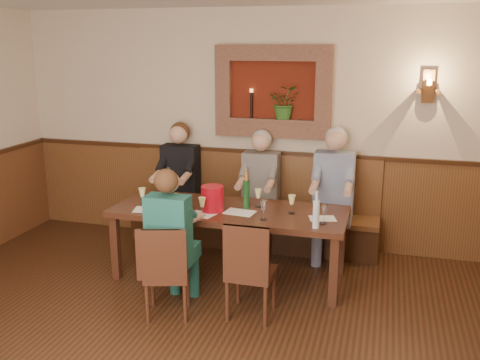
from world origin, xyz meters
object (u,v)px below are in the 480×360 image
Objects in this scene: person_bench_mid at (259,202)px; wine_bottle_green_b at (169,189)px; wine_bottle_green_a at (246,193)px; chair_near_left at (168,289)px; spittoon_bucket at (212,199)px; water_bottle at (316,213)px; chair_near_right at (251,289)px; bench at (252,219)px; person_bench_right at (332,205)px; person_chair_front at (173,251)px; person_bench_left at (178,193)px; dining_table at (229,216)px.

person_bench_mid reaches higher than wine_bottle_green_b.
chair_near_left is at bearing -114.56° from wine_bottle_green_a.
wine_bottle_green_a is (0.30, 0.18, 0.03)m from spittoon_bucket.
chair_near_left is at bearing -103.10° from person_bench_mid.
chair_near_right is at bearing -141.11° from water_bottle.
spittoon_bucket is at bearing -97.74° from bench.
person_bench_mid is at bearing 60.41° from chair_near_left.
person_bench_right reaches higher than person_bench_mid.
person_chair_front is at bearing -128.21° from person_bench_right.
person_bench_left is at bearing -179.92° from person_bench_mid.
dining_table is at bearing 119.60° from chair_near_right.
bench is 1.76m from person_chair_front.
bench is at bearing 126.03° from water_bottle.
wine_bottle_green_b is at bearing -74.21° from person_bench_left.
person_chair_front is 0.93m from wine_bottle_green_b.
chair_near_right is 1.72m from person_bench_right.
chair_near_right is 0.64× the size of person_bench_mid.
spittoon_bucket is at bearing -141.84° from dining_table.
wine_bottle_green_a is 0.98× the size of wine_bottle_green_b.
wine_bottle_green_b is 1.64m from water_bottle.
chair_near_left is at bearing -68.93° from wine_bottle_green_b.
chair_near_right is at bearing -79.03° from person_bench_mid.
wine_bottle_green_a is at bearing -136.37° from person_bench_right.
person_bench_left is 0.91m from wine_bottle_green_b.
dining_table is 2.74× the size of chair_near_left.
chair_near_left is 0.65× the size of person_chair_front.
chair_near_left is 1.29m from wine_bottle_green_a.
dining_table is 0.85m from person_bench_mid.
person_bench_right is (0.85, -0.00, 0.03)m from person_bench_mid.
wine_bottle_green_a is 0.83m from wine_bottle_green_b.
person_chair_front is at bearing -177.46° from chair_near_right.
person_bench_mid reaches higher than chair_near_right.
person_bench_right is at bearing -0.14° from person_bench_mid.
wine_bottle_green_a is (0.47, 0.85, 0.35)m from person_chair_front.
person_bench_mid is at bearing -42.99° from bench.
person_chair_front is (-0.01, 0.16, 0.30)m from chair_near_left.
spittoon_bucket is (-0.56, 0.64, 0.62)m from chair_near_right.
water_bottle is at bearing -11.89° from spittoon_bucket.
wine_bottle_green_a is (0.16, 0.07, 0.23)m from dining_table.
dining_table is 1.28m from person_bench_right.
wine_bottle_green_b reaches higher than spittoon_bucket.
dining_table is at bearing 68.60° from person_chair_front.
person_bench_mid is (0.41, 1.78, 0.34)m from chair_near_left.
person_bench_right is 2.06m from person_chair_front.
person_bench_left is (-0.60, 1.78, 0.36)m from chair_near_left.
dining_table is at bearing -97.73° from person_bench_mid.
chair_near_left is at bearing -71.35° from person_bench_left.
person_bench_mid is 1.06× the size of person_chair_front.
person_bench_mid is 0.85m from person_bench_right.
person_bench_right reaches higher than dining_table.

